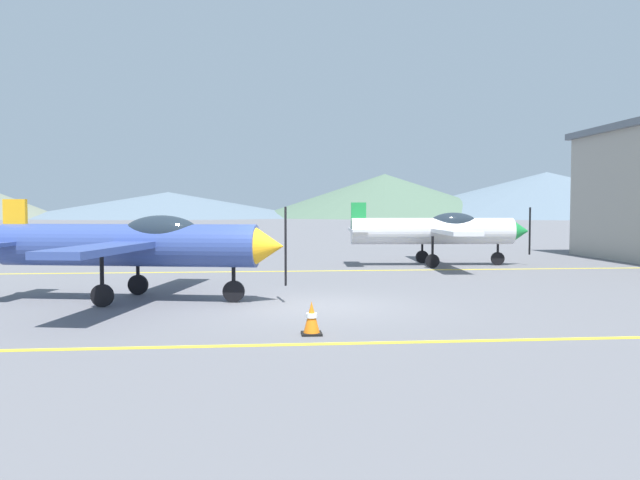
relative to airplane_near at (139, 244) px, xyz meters
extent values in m
plane|color=slate|center=(4.11, -1.28, -1.37)|extent=(400.00, 400.00, 0.00)
cube|color=yellow|center=(4.11, -5.24, -1.37)|extent=(80.00, 0.16, 0.01)
cube|color=yellow|center=(4.11, 6.71, -1.37)|extent=(80.00, 0.16, 0.01)
cylinder|color=#33478C|center=(-0.27, 0.06, -0.04)|extent=(6.33, 2.27, 1.01)
cone|color=#F2A519|center=(3.11, -0.65, -0.04)|extent=(0.81, 0.97, 0.86)
cube|color=black|center=(3.47, -0.73, -0.04)|extent=(0.06, 0.12, 1.84)
ellipsoid|color=#1E2833|center=(0.54, -0.11, 0.26)|extent=(1.97, 1.19, 0.83)
cube|color=#33478C|center=(0.09, -0.02, 0.01)|extent=(2.65, 8.13, 0.15)
cube|color=#33478C|center=(-3.06, 0.64, 0.01)|extent=(1.12, 2.47, 0.09)
cube|color=#F2A519|center=(-3.06, 0.64, 0.51)|extent=(0.59, 0.23, 1.10)
cylinder|color=black|center=(2.26, -0.47, -0.65)|extent=(0.09, 0.09, 0.92)
cylinder|color=black|center=(2.26, -0.47, -1.12)|extent=(0.53, 0.21, 0.52)
cylinder|color=black|center=(-0.65, -0.90, -0.65)|extent=(0.09, 0.09, 0.92)
cylinder|color=black|center=(-0.65, -0.90, -1.12)|extent=(0.53, 0.21, 0.52)
cylinder|color=black|center=(-0.24, 1.08, -0.65)|extent=(0.09, 0.09, 0.92)
cylinder|color=black|center=(-0.24, 1.08, -1.12)|extent=(0.53, 0.21, 0.52)
cylinder|color=silver|center=(9.52, 8.49, -0.04)|extent=(6.31, 1.44, 1.01)
cone|color=#1E8C3F|center=(12.96, 8.25, -0.04)|extent=(0.70, 0.90, 0.86)
cube|color=black|center=(13.33, 8.22, -0.04)|extent=(0.04, 0.11, 1.84)
ellipsoid|color=#1E2833|center=(10.35, 8.43, 0.26)|extent=(1.89, 0.95, 0.83)
cube|color=silver|center=(9.89, 8.46, 0.01)|extent=(1.57, 8.15, 0.15)
cube|color=silver|center=(6.67, 8.68, 0.01)|extent=(0.81, 2.43, 0.09)
cube|color=#1E8C3F|center=(6.67, 8.68, 0.51)|extent=(0.59, 0.15, 1.10)
cylinder|color=black|center=(12.09, 8.31, -0.65)|extent=(0.09, 0.09, 0.92)
cylinder|color=black|center=(12.09, 8.31, -1.12)|extent=(0.52, 0.15, 0.52)
cylinder|color=black|center=(9.27, 7.49, -0.65)|extent=(0.09, 0.09, 0.92)
cylinder|color=black|center=(9.27, 7.49, -1.12)|extent=(0.52, 0.15, 0.52)
cylinder|color=black|center=(9.41, 9.51, -0.65)|extent=(0.09, 0.09, 0.92)
cylinder|color=black|center=(9.41, 9.51, -1.12)|extent=(0.52, 0.15, 0.52)
cube|color=black|center=(3.77, -4.44, -1.35)|extent=(0.36, 0.36, 0.04)
cone|color=orange|center=(3.77, -4.44, -1.06)|extent=(0.29, 0.29, 0.55)
cylinder|color=white|center=(3.77, -4.44, -1.03)|extent=(0.20, 0.20, 0.08)
cone|color=slate|center=(-19.15, 141.07, 1.69)|extent=(72.07, 72.07, 6.13)
cone|color=#4C6651|center=(33.54, 137.54, 3.92)|extent=(64.40, 64.40, 10.59)
cone|color=slate|center=(74.17, 136.17, 4.24)|extent=(87.74, 87.74, 11.22)
camera|label=1|loc=(2.87, -15.38, 0.85)|focal=35.45mm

